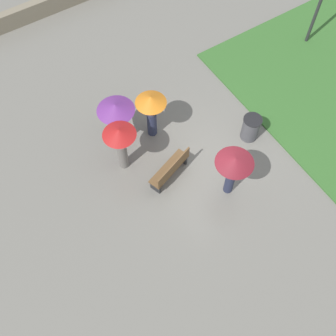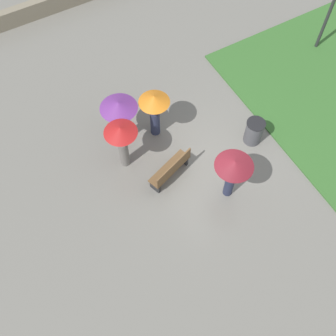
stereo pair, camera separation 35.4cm
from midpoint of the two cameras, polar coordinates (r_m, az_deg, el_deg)
ground_plane at (r=13.78m, az=5.48°, el=-0.01°), size 90.00×90.00×0.00m
park_bench at (r=13.16m, az=-0.39°, el=-0.17°), size 1.61×0.90×0.90m
trash_bin at (r=14.25m, az=10.43°, el=5.35°), size 0.62×0.62×0.94m
crowd_person_red at (r=12.67m, az=-7.28°, el=3.81°), size 1.02×1.02×1.94m
crowd_person_purple at (r=13.19m, az=-7.79°, el=7.40°), size 1.19×1.19×1.91m
crowd_person_orange at (r=13.41m, az=-3.07°, el=8.24°), size 1.00×1.00×1.86m
crowd_person_maroon at (r=12.18m, az=8.07°, el=0.28°), size 1.14×1.14×1.86m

